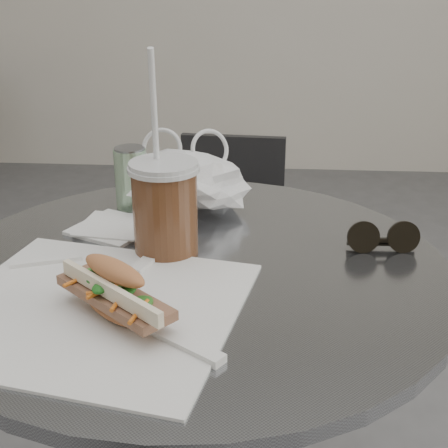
# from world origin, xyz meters

# --- Properties ---
(cafe_table) EXTENTS (0.76, 0.76, 0.74)m
(cafe_table) POSITION_xyz_m (0.00, 0.20, 0.47)
(cafe_table) COLOR slate
(cafe_table) RESTS_ON ground
(chair_far) EXTENTS (0.37, 0.39, 0.71)m
(chair_far) POSITION_xyz_m (-0.00, 0.93, 0.32)
(chair_far) COLOR #2A2B2D
(chair_far) RESTS_ON ground
(sandwich_paper) EXTENTS (0.43, 0.41, 0.00)m
(sandwich_paper) POSITION_xyz_m (-0.11, 0.06, 0.74)
(sandwich_paper) COLOR white
(sandwich_paper) RESTS_ON cafe_table
(banh_mi) EXTENTS (0.22, 0.21, 0.07)m
(banh_mi) POSITION_xyz_m (-0.08, 0.04, 0.78)
(banh_mi) COLOR #B06E42
(banh_mi) RESTS_ON sandwich_paper
(iced_coffee) EXTENTS (0.11, 0.11, 0.31)m
(iced_coffee) POSITION_xyz_m (-0.05, 0.24, 0.81)
(iced_coffee) COLOR brown
(iced_coffee) RESTS_ON cafe_table
(sunglasses) EXTENTS (0.11, 0.03, 0.05)m
(sunglasses) POSITION_xyz_m (0.29, 0.26, 0.76)
(sunglasses) COLOR black
(sunglasses) RESTS_ON cafe_table
(plastic_bag) EXTENTS (0.24, 0.21, 0.10)m
(plastic_bag) POSITION_xyz_m (-0.04, 0.41, 0.79)
(plastic_bag) COLOR white
(plastic_bag) RESTS_ON cafe_table
(napkin_stack) EXTENTS (0.16, 0.16, 0.01)m
(napkin_stack) POSITION_xyz_m (-0.15, 0.32, 0.74)
(napkin_stack) COLOR white
(napkin_stack) RESTS_ON cafe_table
(drink_can) EXTENTS (0.06, 0.06, 0.11)m
(drink_can) POSITION_xyz_m (-0.14, 0.42, 0.80)
(drink_can) COLOR #569255
(drink_can) RESTS_ON cafe_table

